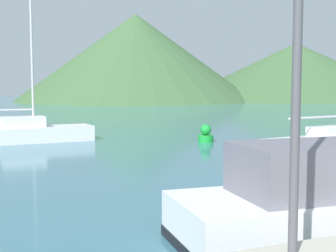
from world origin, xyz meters
TOP-DOWN VIEW (x-y plane):
  - sailboat_inner at (-5.77, 20.58)m, footprint 7.11×2.14m
  - sailboat_middle at (6.82, 12.12)m, footprint 7.62×2.69m
  - buoy_marker at (2.89, 17.05)m, footprint 0.80×0.80m
  - hill_east at (20.10, 77.08)m, footprint 43.39×43.39m
  - hill_far_east at (51.82, 71.82)m, footprint 47.06×47.06m

SIDE VIEW (x-z plane):
  - buoy_marker at x=2.89m, z-range -0.08..0.84m
  - sailboat_middle at x=6.82m, z-range -3.04..3.88m
  - sailboat_inner at x=-5.77m, z-range -3.48..4.51m
  - hill_far_east at x=51.82m, z-range 0.00..11.13m
  - hill_east at x=20.10m, z-range 0.00..15.69m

